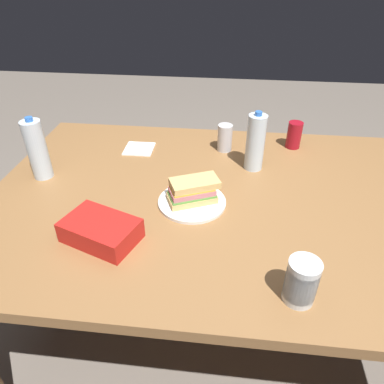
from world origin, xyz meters
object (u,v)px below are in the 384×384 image
(sandwich, at_px, (193,191))
(soda_can_red, at_px, (294,135))
(paper_plate, at_px, (192,202))
(chip_bag, at_px, (101,230))
(plastic_cup_stack, at_px, (301,281))
(dining_table, at_px, (222,212))
(water_bottle_tall, at_px, (255,142))
(water_bottle_spare, at_px, (37,150))
(soda_can_silver, at_px, (225,138))

(sandwich, bearing_deg, soda_can_red, 50.03)
(paper_plate, relative_size, chip_bag, 1.07)
(sandwich, bearing_deg, plastic_cup_stack, -50.67)
(soda_can_red, height_order, plastic_cup_stack, plastic_cup_stack)
(dining_table, bearing_deg, water_bottle_tall, 62.88)
(water_bottle_spare, bearing_deg, water_bottle_tall, 10.89)
(water_bottle_spare, bearing_deg, dining_table, -4.72)
(paper_plate, distance_m, soda_can_red, 0.65)
(paper_plate, bearing_deg, plastic_cup_stack, -50.21)
(dining_table, relative_size, paper_plate, 7.22)
(dining_table, height_order, chip_bag, chip_bag)
(soda_can_red, height_order, water_bottle_spare, water_bottle_spare)
(dining_table, xyz_separation_m, water_bottle_spare, (-0.73, 0.06, 0.20))
(soda_can_red, xyz_separation_m, soda_can_silver, (-0.32, -0.07, 0.00))
(paper_plate, xyz_separation_m, soda_can_silver, (0.10, 0.43, 0.06))
(dining_table, bearing_deg, plastic_cup_stack, -64.59)
(sandwich, relative_size, soda_can_silver, 1.64)
(paper_plate, distance_m, soda_can_silver, 0.45)
(sandwich, bearing_deg, water_bottle_tall, 51.25)
(water_bottle_tall, relative_size, plastic_cup_stack, 1.91)
(dining_table, relative_size, soda_can_silver, 14.60)
(sandwich, relative_size, water_bottle_tall, 0.80)
(soda_can_red, distance_m, water_bottle_spare, 1.10)
(chip_bag, bearing_deg, plastic_cup_stack, 4.69)
(chip_bag, relative_size, water_bottle_spare, 0.90)
(paper_plate, relative_size, sandwich, 1.23)
(sandwich, bearing_deg, paper_plate, -129.85)
(chip_bag, bearing_deg, sandwich, 60.95)
(water_bottle_spare, bearing_deg, plastic_cup_stack, -28.37)
(dining_table, xyz_separation_m, chip_bag, (-0.38, -0.28, 0.11))
(paper_plate, relative_size, soda_can_red, 2.02)
(soda_can_silver, bearing_deg, sandwich, -102.89)
(chip_bag, xyz_separation_m, water_bottle_tall, (0.49, 0.51, 0.08))
(soda_can_red, relative_size, chip_bag, 0.53)
(paper_plate, bearing_deg, soda_can_silver, 76.87)
(dining_table, xyz_separation_m, water_bottle_tall, (0.11, 0.22, 0.19))
(paper_plate, relative_size, plastic_cup_stack, 1.88)
(chip_bag, relative_size, soda_can_silver, 1.89)
(water_bottle_tall, distance_m, plastic_cup_stack, 0.68)
(water_bottle_spare, bearing_deg, paper_plate, -10.89)
(paper_plate, bearing_deg, dining_table, 27.66)
(paper_plate, bearing_deg, chip_bag, -139.85)
(water_bottle_tall, relative_size, water_bottle_spare, 0.98)
(soda_can_red, bearing_deg, chip_bag, -133.41)
(sandwich, height_order, water_bottle_tall, water_bottle_tall)
(soda_can_red, bearing_deg, sandwich, -129.97)
(plastic_cup_stack, bearing_deg, sandwich, 129.33)
(chip_bag, xyz_separation_m, soda_can_silver, (0.36, 0.65, 0.03))
(paper_plate, xyz_separation_m, soda_can_red, (0.42, 0.50, 0.06))
(water_bottle_tall, bearing_deg, soda_can_silver, 130.42)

